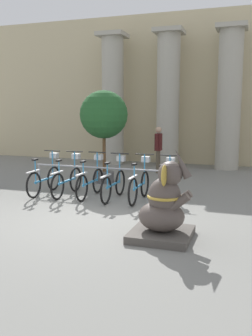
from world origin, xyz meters
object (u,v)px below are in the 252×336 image
object	(u,v)px
bicycle_0	(45,178)
elephant_statue	(164,208)
bicycle_1	(68,179)
bicycle_3	(114,183)
person_pedestrian	(158,146)
bicycle_4	(140,184)
potted_tree	(104,117)
bicycle_2	(91,181)
bicycle_5	(166,186)

from	to	relation	value
bicycle_0	elephant_statue	world-z (taller)	elephant_statue
bicycle_1	bicycle_3	size ratio (longest dim) A/B	1.00
bicycle_0	person_pedestrian	distance (m)	4.67
bicycle_4	potted_tree	bearing A→B (deg)	131.66
bicycle_2	person_pedestrian	distance (m)	4.21
bicycle_4	elephant_statue	size ratio (longest dim) A/B	1.05
bicycle_2	person_pedestrian	bearing A→B (deg)	79.87
bicycle_5	bicycle_0	bearing A→B (deg)	-179.52
bicycle_1	person_pedestrian	distance (m)	4.38
bicycle_1	bicycle_5	distance (m)	2.59
bicycle_4	bicycle_2	bearing A→B (deg)	179.42
bicycle_5	person_pedestrian	size ratio (longest dim) A/B	1.03
bicycle_5	potted_tree	size ratio (longest dim) A/B	0.60
bicycle_0	bicycle_3	size ratio (longest dim) A/B	1.00
bicycle_4	potted_tree	size ratio (longest dim) A/B	0.60
bicycle_1	elephant_statue	distance (m)	3.95
bicycle_4	elephant_statue	distance (m)	2.71
potted_tree	bicycle_1	bearing A→B (deg)	-97.34
bicycle_2	elephant_statue	world-z (taller)	elephant_statue
bicycle_3	elephant_statue	bearing A→B (deg)	-52.94
bicycle_0	potted_tree	world-z (taller)	potted_tree
bicycle_4	elephant_statue	world-z (taller)	elephant_statue
bicycle_0	bicycle_4	bearing A→B (deg)	1.00
bicycle_0	person_pedestrian	bearing A→B (deg)	64.02
bicycle_4	potted_tree	xyz separation A→B (m)	(-1.70, 1.91, 1.57)
bicycle_1	bicycle_5	xyz separation A→B (m)	(2.59, -0.01, 0.00)
bicycle_0	elephant_statue	distance (m)	4.46
bicycle_2	bicycle_3	distance (m)	0.65
bicycle_0	bicycle_2	distance (m)	1.30
bicycle_1	person_pedestrian	world-z (taller)	person_pedestrian
bicycle_0	bicycle_2	xyz separation A→B (m)	(1.30, 0.06, 0.00)
bicycle_5	potted_tree	xyz separation A→B (m)	(-2.35, 1.93, 1.57)
bicycle_2	bicycle_3	xyz separation A→B (m)	(0.65, -0.06, 0.00)
bicycle_3	person_pedestrian	distance (m)	4.20
bicycle_1	bicycle_2	size ratio (longest dim) A/B	1.00
bicycle_1	potted_tree	bearing A→B (deg)	82.66
person_pedestrian	elephant_statue	bearing A→B (deg)	-75.26
bicycle_1	bicycle_2	world-z (taller)	same
bicycle_3	potted_tree	bearing A→B (deg)	118.28
bicycle_1	potted_tree	distance (m)	2.48
bicycle_0	bicycle_2	bearing A→B (deg)	2.57
elephant_statue	person_pedestrian	bearing A→B (deg)	104.74
elephant_statue	bicycle_1	bearing A→B (deg)	141.86
bicycle_0	elephant_statue	size ratio (longest dim) A/B	1.05
bicycle_2	person_pedestrian	xyz separation A→B (m)	(0.73, 4.11, 0.55)
bicycle_0	bicycle_5	xyz separation A→B (m)	(3.24, 0.03, 0.00)
bicycle_1	person_pedestrian	xyz separation A→B (m)	(1.38, 4.13, 0.55)
elephant_statue	bicycle_5	bearing A→B (deg)	102.05
bicycle_1	bicycle_2	bearing A→B (deg)	1.53
bicycle_5	potted_tree	distance (m)	3.42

